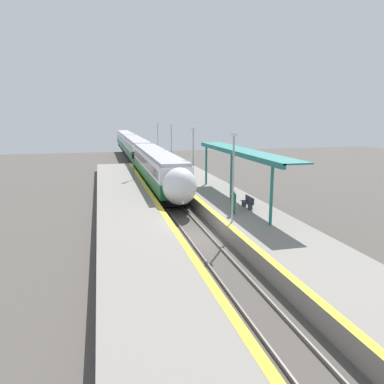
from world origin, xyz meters
The scene contains 14 objects.
ground_plane centered at (0.00, 0.00, 0.00)m, with size 120.00×120.00×0.00m, color #4C4742.
rail_left centered at (-0.72, 0.00, 0.07)m, with size 0.08×90.00×0.15m, color slate.
rail_right centered at (0.72, 0.00, 0.07)m, with size 0.08×90.00×0.15m, color slate.
train centered at (0.00, 40.55, 2.28)m, with size 2.85×72.39×3.99m.
platform_right centered at (4.12, 0.00, 0.49)m, with size 5.11×64.00×0.98m.
platform_left centered at (-3.99, 0.00, 0.49)m, with size 4.83×64.00×0.98m.
platform_bench centered at (4.63, 3.02, 1.44)m, with size 0.44×1.61×0.89m.
person_waiting centered at (2.95, 1.68, 1.85)m, with size 0.36×0.22×1.69m.
railway_signal centered at (-2.56, 17.75, 2.46)m, with size 0.28×0.28×3.98m.
lamppost_near centered at (2.21, -0.17, 4.27)m, with size 0.36×0.20×5.81m.
lamppost_mid centered at (2.21, 10.30, 4.27)m, with size 0.36×0.20×5.81m.
lamppost_far centered at (2.21, 20.77, 4.27)m, with size 0.36×0.20×5.81m.
lamppost_farthest centered at (2.21, 31.25, 4.27)m, with size 0.36×0.20×5.81m.
station_canopy centered at (4.89, 5.93, 4.82)m, with size 2.02×17.76×4.12m.
Camera 1 is at (-6.01, -22.44, 7.84)m, focal length 35.00 mm.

